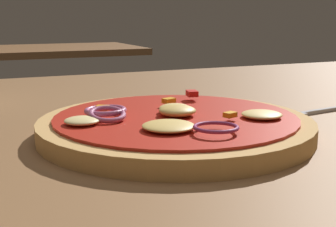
% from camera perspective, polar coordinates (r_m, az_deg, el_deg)
% --- Properties ---
extents(dining_table, '(1.49, 1.09, 0.03)m').
position_cam_1_polar(dining_table, '(0.53, 2.40, -3.48)').
color(dining_table, brown).
rests_on(dining_table, ground).
extents(pizza, '(0.30, 0.30, 0.04)m').
position_cam_1_polar(pizza, '(0.50, 0.88, -1.41)').
color(pizza, tan).
rests_on(pizza, dining_table).
extents(fork, '(0.17, 0.03, 0.00)m').
position_cam_1_polar(fork, '(0.64, 17.56, 0.17)').
color(fork, silver).
rests_on(fork, dining_table).
extents(background_table, '(0.72, 0.48, 0.03)m').
position_cam_1_polar(background_table, '(1.96, -14.58, 7.57)').
color(background_table, brown).
rests_on(background_table, ground).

